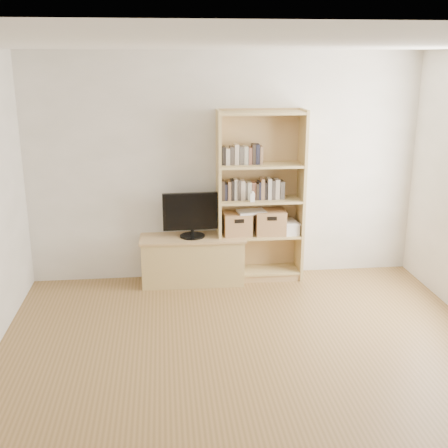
{
  "coord_description": "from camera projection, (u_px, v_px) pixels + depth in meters",
  "views": [
    {
      "loc": [
        -0.7,
        -3.82,
        2.52
      ],
      "look_at": [
        -0.08,
        1.9,
        0.81
      ],
      "focal_mm": 45.0,
      "sensor_mm": 36.0,
      "label": 1
    }
  ],
  "objects": [
    {
      "name": "magazine_stack",
      "position": [
        288.0,
        228.0,
        6.54
      ],
      "size": [
        0.22,
        0.29,
        0.13
      ],
      "primitive_type": "cube",
      "rotation": [
        0.0,
        0.0,
        0.1
      ],
      "color": "silver",
      "rests_on": "bookshelf"
    },
    {
      "name": "laptop",
      "position": [
        251.0,
        212.0,
        6.43
      ],
      "size": [
        0.34,
        0.26,
        0.02
      ],
      "primitive_type": "cube",
      "rotation": [
        0.0,
        0.0,
        0.11
      ],
      "color": "white",
      "rests_on": "basket_left"
    },
    {
      "name": "books_row_upper",
      "position": [
        241.0,
        156.0,
        6.27
      ],
      "size": [
        0.36,
        0.14,
        0.19
      ],
      "primitive_type": "cube",
      "rotation": [
        0.0,
        0.0,
        0.02
      ],
      "color": "#302720",
      "rests_on": "bookshelf"
    },
    {
      "name": "ceiling",
      "position": [
        267.0,
        44.0,
        3.69
      ],
      "size": [
        4.5,
        5.0,
        0.01
      ],
      "primitive_type": "cube",
      "color": "white",
      "rests_on": "back_wall"
    },
    {
      "name": "basket_left",
      "position": [
        237.0,
        224.0,
        6.46
      ],
      "size": [
        0.33,
        0.27,
        0.26
      ],
      "primitive_type": "cube",
      "rotation": [
        0.0,
        0.0,
        0.04
      ],
      "color": "#9E7547",
      "rests_on": "bookshelf"
    },
    {
      "name": "back_wall",
      "position": [
        225.0,
        168.0,
        6.44
      ],
      "size": [
        4.5,
        0.02,
        2.6
      ],
      "primitive_type": "cube",
      "color": "beige",
      "rests_on": "floor"
    },
    {
      "name": "floor",
      "position": [
        260.0,
        390.0,
        4.43
      ],
      "size": [
        4.5,
        5.0,
        0.01
      ],
      "primitive_type": "cube",
      "color": "brown",
      "rests_on": "ground"
    },
    {
      "name": "television",
      "position": [
        192.0,
        215.0,
        6.33
      ],
      "size": [
        0.66,
        0.07,
        0.52
      ],
      "primitive_type": "cube",
      "rotation": [
        0.0,
        0.0,
        0.04
      ],
      "color": "black",
      "rests_on": "tv_stand"
    },
    {
      "name": "books_row_mid",
      "position": [
        260.0,
        189.0,
        6.4
      ],
      "size": [
        0.86,
        0.17,
        0.23
      ],
      "primitive_type": "cube",
      "rotation": [
        0.0,
        0.0,
        -0.01
      ],
      "color": "#302720",
      "rests_on": "bookshelf"
    },
    {
      "name": "basket_right",
      "position": [
        270.0,
        222.0,
        6.5
      ],
      "size": [
        0.35,
        0.3,
        0.28
      ],
      "primitive_type": "cube",
      "rotation": [
        0.0,
        0.0,
        -0.04
      ],
      "color": "#9E7547",
      "rests_on": "bookshelf"
    },
    {
      "name": "bookshelf",
      "position": [
        260.0,
        197.0,
        6.4
      ],
      "size": [
        0.99,
        0.35,
        1.97
      ],
      "primitive_type": "cube",
      "rotation": [
        0.0,
        0.0,
        -0.0
      ],
      "color": "tan",
      "rests_on": "floor"
    },
    {
      "name": "baby_monitor",
      "position": [
        252.0,
        197.0,
        6.28
      ],
      "size": [
        0.05,
        0.04,
        0.1
      ],
      "primitive_type": "cube",
      "rotation": [
        0.0,
        0.0,
        0.06
      ],
      "color": "white",
      "rests_on": "bookshelf"
    },
    {
      "name": "tv_stand",
      "position": [
        193.0,
        260.0,
        6.49
      ],
      "size": [
        1.17,
        0.46,
        0.53
      ],
      "primitive_type": "cube",
      "rotation": [
        0.0,
        0.0,
        -0.02
      ],
      "color": "tan",
      "rests_on": "floor"
    }
  ]
}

